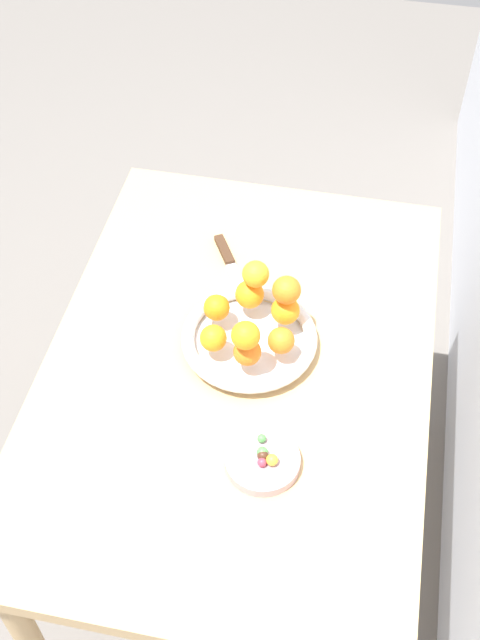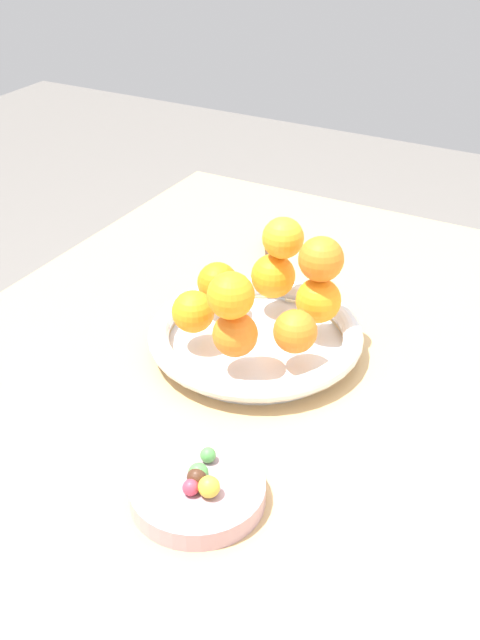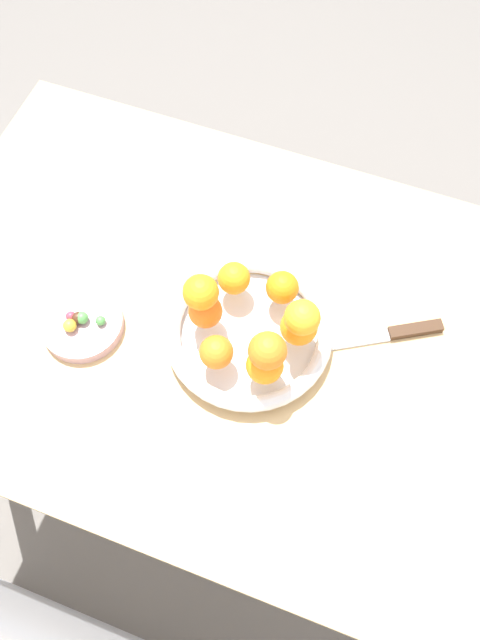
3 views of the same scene
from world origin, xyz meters
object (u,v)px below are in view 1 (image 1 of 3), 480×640
Objects in this scene: fruit_bowl at (249,339)px; orange_6 at (256,274)px; orange_1 at (247,352)px; candy_ball_1 at (263,456)px; knife at (233,269)px; orange_4 at (252,295)px; candy_ball_4 at (262,439)px; orange_3 at (285,310)px; dining_table at (237,389)px; candy_dish at (262,461)px; candy_ball_2 at (262,452)px; orange_0 at (213,338)px; orange_7 at (246,335)px; candy_ball_0 at (262,462)px; candy_ball_3 at (272,460)px; orange_5 at (217,308)px; orange_8 at (287,290)px; orange_2 at (281,341)px.

orange_6 reaches higher than fruit_bowl.
candy_ball_1 is (0.20, 0.07, -0.04)m from orange_1.
fruit_bowl reaches higher than knife.
orange_4 is 3.60× the size of candy_ball_4.
orange_1 is at bearing -24.83° from orange_3.
dining_table is 4.67× the size of knife.
orange_3 is at bearing -177.80° from candy_dish.
candy_ball_1 is 0.97× the size of candy_ball_2.
orange_0 is 0.90× the size of orange_4.
candy_ball_4 is at bearing -166.71° from candy_ball_1.
candy_ball_1 is (0.19, 0.07, -0.09)m from orange_7.
candy_dish is 2.50× the size of orange_6.
candy_ball_0 is 0.02m from candy_ball_3.
candy_ball_0 is (0.20, 0.07, -0.09)m from orange_7.
orange_5 is at bearing -172.15° from orange_0.
candy_ball_3 is at bearing 5.42° from orange_8.
orange_1 is at bearing -161.22° from candy_ball_2.
fruit_bowl is 0.09m from orange_5.
orange_7 reaches higher than candy_ball_3.
fruit_bowl is at bearing -163.72° from candy_ball_4.
orange_2 is 0.94× the size of orange_8.
orange_1 is at bearing 39.47° from orange_5.
orange_0 is 0.98× the size of orange_1.
orange_0 is at bearing -111.50° from orange_7.
candy_ball_1 reaches higher than dining_table.
orange_1 is 2.61× the size of candy_ball_2.
orange_6 is 0.15m from orange_7.
dining_table is 19.11× the size of orange_3.
candy_ball_0 is 0.01m from candy_ball_1.
orange_1 is 1.02× the size of orange_5.
candy_ball_0 is at bearing 25.81° from orange_5.
orange_4 is 2.93× the size of candy_ball_1.
knife is (-0.15, -0.14, -0.12)m from orange_8.
orange_5 is at bearing -81.75° from orange_8.
candy_dish is 2.55× the size of orange_2.
orange_7 is 0.23× the size of knife.
fruit_bowl is at bearing 162.83° from dining_table.
candy_ball_3 is at bearing 16.49° from orange_4.
orange_7 is (0.15, 0.02, 0.05)m from orange_4.
orange_3 is at bearing 155.17° from orange_1.
orange_3 is 0.98× the size of orange_4.
orange_8 is (-0.02, 0.14, 0.06)m from orange_5.
orange_2 is 0.14m from orange_6.
candy_ball_0 is (0.28, 0.08, 0.01)m from fruit_bowl.
orange_1 is at bearing 7.38° from orange_4.
orange_2 is 0.09m from orange_7.
candy_ball_0 is at bearing 2.38° from orange_3.
candy_ball_1 is at bearing 12.94° from orange_6.
orange_7 reaches higher than candy_ball_2.
candy_ball_4 is at bearing 0.85° from orange_3.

